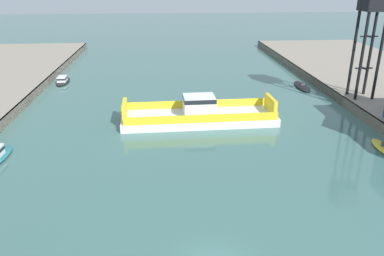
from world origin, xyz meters
The scene contains 5 objects.
chain_ferry centered at (1.54, 28.71, 1.13)m, with size 21.54×7.11×3.80m.
moored_boat_near_right centered at (-22.50, 51.79, 0.51)m, with size 2.34×6.62×1.35m.
moored_boat_mid_right centered at (22.13, 45.12, 0.23)m, with size 2.62×7.61×0.93m.
moored_boat_far_left centered at (22.45, 18.10, 0.20)m, with size 2.31×5.48×0.88m.
crane_tower centered at (27.26, 34.10, 14.48)m, with size 3.52×3.52×16.30m.
Camera 1 is at (-3.27, -20.98, 18.99)m, focal length 35.65 mm.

